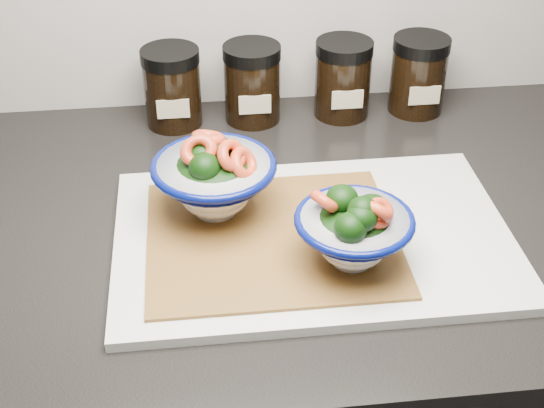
{
  "coord_description": "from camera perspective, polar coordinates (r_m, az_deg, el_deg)",
  "views": [
    {
      "loc": [
        -0.11,
        0.71,
        1.44
      ],
      "look_at": [
        -0.04,
        1.38,
        0.96
      ],
      "focal_mm": 50.0,
      "sensor_mm": 36.0,
      "label": 1
    }
  ],
  "objects": [
    {
      "name": "bamboo_mat",
      "position": [
        0.85,
        0.0,
        -2.53
      ],
      "size": [
        0.28,
        0.24,
        0.0
      ],
      "primitive_type": "cube",
      "color": "#A36B30",
      "rests_on": "cutting_board"
    },
    {
      "name": "bowl_right",
      "position": [
        0.8,
        6.22,
        -1.95
      ],
      "size": [
        0.13,
        0.13,
        0.1
      ],
      "rotation": [
        0.0,
        0.0,
        -0.01
      ],
      "color": "white",
      "rests_on": "bamboo_mat"
    },
    {
      "name": "cutting_board",
      "position": [
        0.87,
        3.1,
        -2.51
      ],
      "size": [
        0.45,
        0.3,
        0.01
      ],
      "primitive_type": "cube",
      "color": "silver",
      "rests_on": "countertop"
    },
    {
      "name": "bowl_left",
      "position": [
        0.87,
        -4.37,
        2.02
      ],
      "size": [
        0.14,
        0.14,
        0.11
      ],
      "rotation": [
        0.0,
        0.0,
        -0.24
      ],
      "color": "white",
      "rests_on": "bamboo_mat"
    },
    {
      "name": "countertop",
      "position": [
        0.93,
        1.83,
        -1.59
      ],
      "size": [
        3.5,
        0.6,
        0.04
      ],
      "primitive_type": "cube",
      "color": "black",
      "rests_on": "cabinet"
    },
    {
      "name": "spice_jar_d",
      "position": [
        1.14,
        10.96,
        9.54
      ],
      "size": [
        0.08,
        0.08,
        0.11
      ],
      "color": "black",
      "rests_on": "countertop"
    },
    {
      "name": "spice_jar_a",
      "position": [
        1.09,
        -7.52,
        8.71
      ],
      "size": [
        0.08,
        0.08,
        0.11
      ],
      "color": "black",
      "rests_on": "countertop"
    },
    {
      "name": "spice_jar_b",
      "position": [
        1.09,
        -1.5,
        9.09
      ],
      "size": [
        0.08,
        0.08,
        0.11
      ],
      "color": "black",
      "rests_on": "countertop"
    },
    {
      "name": "spice_jar_c",
      "position": [
        1.11,
        5.35,
        9.39
      ],
      "size": [
        0.08,
        0.08,
        0.11
      ],
      "color": "black",
      "rests_on": "countertop"
    }
  ]
}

